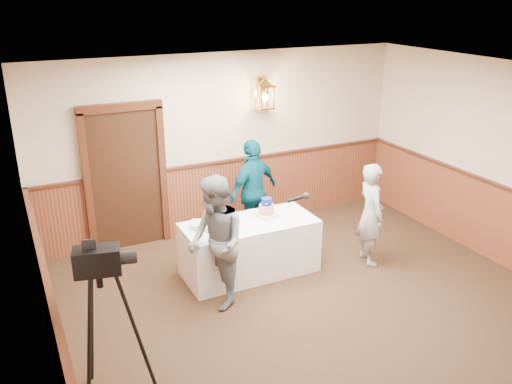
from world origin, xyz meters
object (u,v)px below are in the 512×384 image
(baker, at_px, (371,214))
(tv_camera_rig, at_px, (106,336))
(display_table, at_px, (250,247))
(sheet_cake_green, at_px, (203,225))
(assistant_p, at_px, (253,191))
(tiered_cake, at_px, (267,209))
(sheet_cake_yellow, at_px, (222,228))
(interviewer, at_px, (216,243))

(baker, relative_size, tv_camera_rig, 0.91)
(display_table, relative_size, baker, 1.23)
(baker, bearing_deg, sheet_cake_green, 86.00)
(baker, bearing_deg, assistant_p, 50.44)
(sheet_cake_green, bearing_deg, tiered_cake, -2.76)
(sheet_cake_green, bearing_deg, assistant_p, 35.75)
(baker, distance_m, assistant_p, 1.79)
(tv_camera_rig, bearing_deg, sheet_cake_yellow, 54.14)
(interviewer, height_order, assistant_p, interviewer)
(baker, bearing_deg, display_table, 84.84)
(sheet_cake_yellow, height_order, sheet_cake_green, sheet_cake_yellow)
(display_table, bearing_deg, assistant_p, 61.62)
(tiered_cake, height_order, tv_camera_rig, tv_camera_rig)
(sheet_cake_yellow, bearing_deg, interviewer, -119.73)
(interviewer, xyz_separation_m, tv_camera_rig, (-1.54, -1.16, -0.10))
(interviewer, xyz_separation_m, baker, (2.34, 0.08, -0.09))
(sheet_cake_yellow, bearing_deg, tv_camera_rig, -138.24)
(tiered_cake, bearing_deg, interviewer, -148.34)
(display_table, height_order, sheet_cake_yellow, sheet_cake_yellow)
(display_table, height_order, sheet_cake_green, sheet_cake_green)
(tiered_cake, height_order, baker, baker)
(sheet_cake_yellow, height_order, tv_camera_rig, tv_camera_rig)
(display_table, xyz_separation_m, baker, (1.65, -0.45, 0.36))
(display_table, distance_m, tiered_cake, 0.57)
(display_table, height_order, tv_camera_rig, tv_camera_rig)
(sheet_cake_green, bearing_deg, sheet_cake_yellow, -49.15)
(display_table, relative_size, tv_camera_rig, 1.11)
(tv_camera_rig, bearing_deg, display_table, 49.51)
(assistant_p, bearing_deg, tv_camera_rig, 22.17)
(baker, bearing_deg, tv_camera_rig, 117.77)
(baker, bearing_deg, tiered_cake, 78.99)
(display_table, height_order, assistant_p, assistant_p)
(display_table, distance_m, interviewer, 0.98)
(baker, height_order, tv_camera_rig, tv_camera_rig)
(sheet_cake_yellow, bearing_deg, tiered_cake, 12.36)
(tiered_cake, relative_size, assistant_p, 0.19)
(tiered_cake, xyz_separation_m, sheet_cake_green, (-0.91, 0.04, -0.07))
(sheet_cake_green, distance_m, interviewer, 0.66)
(display_table, xyz_separation_m, sheet_cake_green, (-0.61, 0.12, 0.41))
(assistant_p, bearing_deg, display_table, 40.11)
(display_table, xyz_separation_m, interviewer, (-0.69, -0.53, 0.45))
(assistant_p, xyz_separation_m, tv_camera_rig, (-2.73, -2.60, -0.08))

